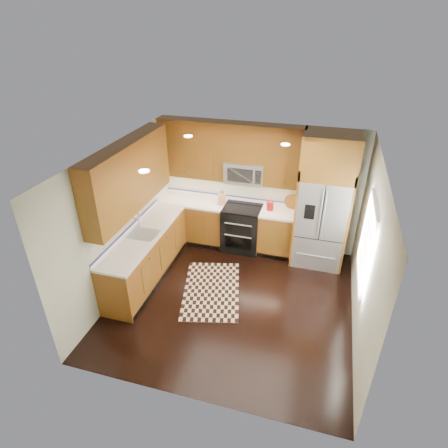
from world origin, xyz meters
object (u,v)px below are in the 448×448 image
(rug, at_px, (212,290))
(knife_block, at_px, (222,199))
(range, at_px, (242,228))
(refrigerator, at_px, (324,202))
(utensil_crock, at_px, (270,204))

(rug, xyz_separation_m, knife_block, (-0.26, 1.58, 1.05))
(rug, distance_m, knife_block, 1.92)
(range, height_order, refrigerator, refrigerator)
(range, relative_size, rug, 0.58)
(knife_block, distance_m, utensil_crock, 0.99)
(range, relative_size, knife_block, 3.22)
(rug, relative_size, knife_block, 5.53)
(range, distance_m, rug, 1.60)
(rug, height_order, knife_block, knife_block)
(refrigerator, distance_m, rug, 2.62)
(refrigerator, height_order, rug, refrigerator)
(range, height_order, rug, range)
(range, relative_size, utensil_crock, 2.48)
(rug, distance_m, utensil_crock, 2.05)
(knife_block, xyz_separation_m, utensil_crock, (0.99, 0.00, 0.01))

